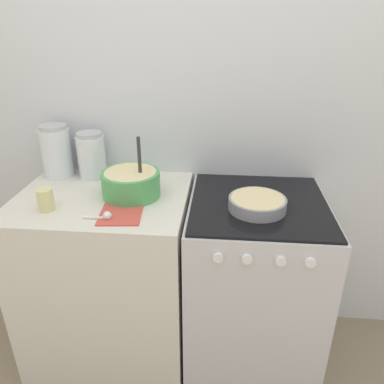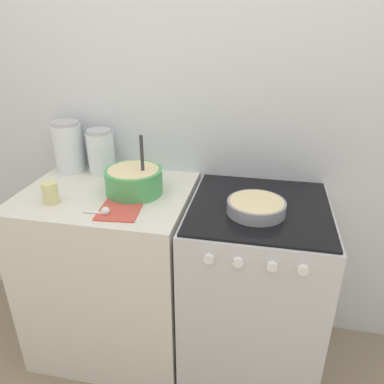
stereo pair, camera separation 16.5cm
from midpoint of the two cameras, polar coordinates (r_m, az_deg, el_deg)
The scene contains 10 objects.
wall_back at distance 1.92m, azimuth -2.34°, elevation 10.79°, with size 4.59×0.05×2.40m.
countertop_cabinet at distance 2.03m, azimuth -14.68°, elevation -12.45°, with size 0.79×0.64×0.93m.
stove at distance 1.93m, azimuth 6.69°, elevation -13.98°, with size 0.63×0.66×0.93m.
mixing_bowl at distance 1.74m, azimuth -11.98°, elevation 1.42°, with size 0.27×0.27×0.28m.
baking_pan at distance 1.60m, azimuth 7.05°, elevation -1.79°, with size 0.25×0.25×0.06m.
storage_jar_left at distance 2.06m, azimuth -22.08°, elevation 5.28°, with size 0.15×0.15×0.27m.
storage_jar_middle at distance 1.99m, azimuth -17.34°, elevation 4.89°, with size 0.14×0.14×0.23m.
tin_can at distance 1.73m, azimuth -23.99°, elevation -1.13°, with size 0.07×0.07×0.10m.
recipe_page at distance 1.62m, azimuth -13.56°, elevation -3.02°, with size 0.20×0.25×0.01m.
measuring_spoon at distance 1.58m, azimuth -16.15°, elevation -3.62°, with size 0.12×0.04×0.04m.
Camera 1 is at (0.16, -1.19, 1.67)m, focal length 35.00 mm.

